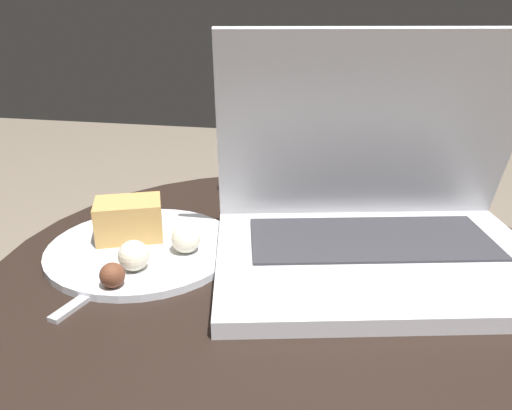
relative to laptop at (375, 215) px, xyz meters
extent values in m
cylinder|color=black|center=(-0.10, -0.04, -0.06)|extent=(0.66, 0.66, 0.02)
cube|color=silver|center=(0.01, -0.03, -0.04)|extent=(0.41, 0.33, 0.02)
cube|color=#333338|center=(0.00, 0.01, -0.03)|extent=(0.30, 0.18, 0.00)
cube|color=silver|center=(-0.01, 0.06, 0.08)|extent=(0.37, 0.16, 0.24)
cube|color=silver|center=(-0.01, 0.05, 0.08)|extent=(0.34, 0.14, 0.21)
cylinder|color=brown|center=(-0.14, 0.13, 0.05)|extent=(0.07, 0.07, 0.20)
cylinder|color=white|center=(-0.14, 0.13, 0.16)|extent=(0.07, 0.07, 0.03)
cylinder|color=silver|center=(-0.27, -0.05, -0.05)|extent=(0.23, 0.23, 0.01)
cube|color=tan|center=(-0.29, -0.03, -0.02)|extent=(0.09, 0.08, 0.05)
sphere|color=brown|center=(-0.31, 0.03, -0.03)|extent=(0.02, 0.02, 0.02)
sphere|color=beige|center=(-0.25, -0.10, -0.03)|extent=(0.03, 0.03, 0.03)
sphere|color=beige|center=(-0.21, -0.05, -0.03)|extent=(0.03, 0.03, 0.03)
sphere|color=brown|center=(-0.26, -0.14, -0.03)|extent=(0.03, 0.03, 0.03)
cube|color=#B2B2B7|center=(-0.28, -0.14, -0.05)|extent=(0.04, 0.12, 0.00)
cube|color=#B2B2B7|center=(-0.26, -0.06, -0.05)|extent=(0.04, 0.05, 0.00)
camera|label=1|loc=(-0.03, -0.54, 0.23)|focal=35.00mm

